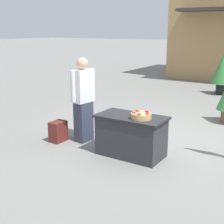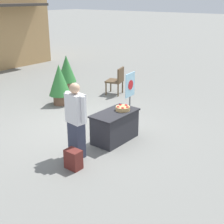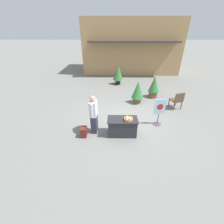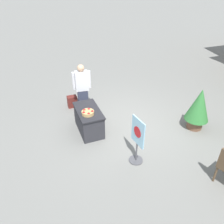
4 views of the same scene
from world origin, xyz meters
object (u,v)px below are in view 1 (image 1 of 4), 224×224
(display_table, at_px, (131,136))
(apple_basket, at_px, (141,116))
(backpack, at_px, (58,131))
(potted_plant_far_left, at_px, (223,69))
(person_visitor, at_px, (83,100))

(display_table, distance_m, apple_basket, 0.49)
(backpack, distance_m, potted_plant_far_left, 6.97)
(backpack, bearing_deg, person_visitor, 36.09)
(display_table, xyz_separation_m, backpack, (-1.61, -0.17, -0.16))
(display_table, xyz_separation_m, person_visitor, (-1.19, 0.14, 0.50))
(apple_basket, xyz_separation_m, person_visitor, (-1.42, 0.21, 0.07))
(backpack, bearing_deg, apple_basket, 3.05)
(apple_basket, height_order, person_visitor, person_visitor)
(potted_plant_far_left, bearing_deg, backpack, -103.20)
(display_table, xyz_separation_m, potted_plant_far_left, (-0.03, 6.58, 0.51))
(apple_basket, bearing_deg, backpack, -176.95)
(apple_basket, relative_size, person_visitor, 0.21)
(apple_basket, distance_m, person_visitor, 1.43)
(apple_basket, bearing_deg, display_table, 163.09)
(person_visitor, height_order, backpack, person_visitor)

